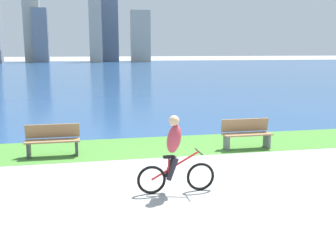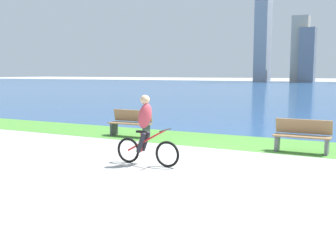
# 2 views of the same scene
# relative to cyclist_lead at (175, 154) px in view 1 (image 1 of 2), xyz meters

# --- Properties ---
(ground_plane) EXTENTS (300.00, 300.00, 0.00)m
(ground_plane) POSITION_rel_cyclist_lead_xyz_m (0.94, 1.13, -0.83)
(ground_plane) COLOR #9E9E99
(grass_strip_bayside) EXTENTS (120.00, 2.66, 0.01)m
(grass_strip_bayside) POSITION_rel_cyclist_lead_xyz_m (0.94, 4.09, -0.83)
(grass_strip_bayside) COLOR #478433
(grass_strip_bayside) RESTS_ON ground
(bay_water_surface) EXTENTS (300.00, 89.35, 0.00)m
(bay_water_surface) POSITION_rel_cyclist_lead_xyz_m (0.94, 50.10, -0.83)
(bay_water_surface) COLOR navy
(bay_water_surface) RESTS_ON ground
(cyclist_lead) EXTENTS (1.67, 0.52, 1.65)m
(cyclist_lead) POSITION_rel_cyclist_lead_xyz_m (0.00, 0.00, 0.00)
(cyclist_lead) COLOR black
(cyclist_lead) RESTS_ON ground
(bench_near_path) EXTENTS (1.50, 0.47, 0.90)m
(bench_near_path) POSITION_rel_cyclist_lead_xyz_m (2.99, 3.29, -0.38)
(bench_near_path) COLOR olive
(bench_near_path) RESTS_ON ground
(bench_far_along_path) EXTENTS (1.50, 0.47, 0.90)m
(bench_far_along_path) POSITION_rel_cyclist_lead_xyz_m (-2.71, 3.58, -0.38)
(bench_far_along_path) COLOR olive
(bench_far_along_path) RESTS_ON ground
(city_skyline_far_shore) EXTENTS (35.30, 8.62, 25.77)m
(city_skyline_far_shore) POSITION_rel_cyclist_lead_xyz_m (-6.45, 86.97, 8.12)
(city_skyline_far_shore) COLOR #8C939E
(city_skyline_far_shore) RESTS_ON ground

